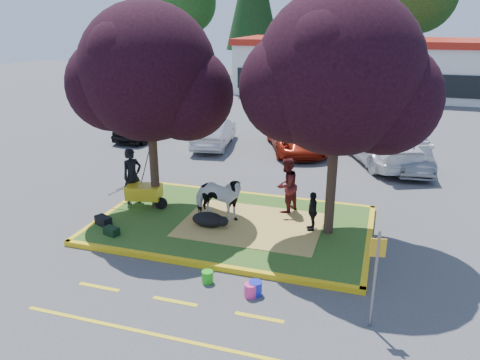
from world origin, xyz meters
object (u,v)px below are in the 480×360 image
(calf, at_px, (208,220))
(bucket_green, at_px, (207,277))
(wheelbarrow, at_px, (144,192))
(sign_post, at_px, (376,270))
(bucket_pink, at_px, (251,290))
(handler, at_px, (132,176))
(car_silver, at_px, (214,132))
(cow, at_px, (218,198))
(bucket_blue, at_px, (255,288))
(car_black, at_px, (144,124))

(calf, height_order, bucket_green, calf)
(wheelbarrow, relative_size, sign_post, 0.91)
(bucket_green, bearing_deg, bucket_pink, -12.32)
(handler, xyz_separation_m, car_silver, (-0.14, 8.15, -0.40))
(cow, xyz_separation_m, wheelbarrow, (-2.68, 0.27, -0.21))
(bucket_green, bearing_deg, car_silver, 109.69)
(bucket_blue, bearing_deg, car_black, 127.59)
(cow, xyz_separation_m, car_black, (-7.47, 9.12, -0.15))
(wheelbarrow, xyz_separation_m, car_silver, (-0.67, 8.37, 0.03))
(wheelbarrow, distance_m, car_silver, 8.40)
(sign_post, bearing_deg, bucket_green, 160.88)
(handler, relative_size, bucket_blue, 5.63)
(calf, distance_m, sign_post, 5.98)
(handler, height_order, wheelbarrow, handler)
(bucket_green, height_order, car_silver, car_silver)
(cow, distance_m, car_black, 11.79)
(wheelbarrow, bearing_deg, bucket_pink, -49.14)
(bucket_blue, bearing_deg, calf, 128.44)
(bucket_blue, distance_m, car_silver, 13.25)
(cow, distance_m, wheelbarrow, 2.70)
(bucket_blue, relative_size, car_silver, 0.08)
(bucket_pink, bearing_deg, handler, 142.98)
(calf, xyz_separation_m, bucket_pink, (2.20, -2.98, -0.21))
(sign_post, height_order, bucket_pink, sign_post)
(wheelbarrow, distance_m, bucket_pink, 6.09)
(calf, distance_m, bucket_blue, 3.68)
(cow, xyz_separation_m, bucket_green, (0.91, -3.25, -0.73))
(wheelbarrow, distance_m, car_black, 10.07)
(calf, distance_m, bucket_green, 2.92)
(bucket_pink, distance_m, bucket_blue, 0.14)
(handler, xyz_separation_m, wheelbarrow, (0.54, -0.22, -0.43))
(handler, height_order, car_black, handler)
(cow, distance_m, calf, 0.74)
(calf, bearing_deg, handler, 165.72)
(wheelbarrow, bearing_deg, bucket_blue, -47.86)
(bucket_pink, distance_m, car_black, 15.84)
(car_silver, bearing_deg, cow, 102.80)
(bucket_pink, bearing_deg, wheelbarrow, 141.58)
(sign_post, height_order, car_black, sign_post)
(cow, distance_m, bucket_green, 3.45)
(handler, distance_m, car_black, 9.63)
(bucket_blue, xyz_separation_m, car_black, (-9.63, 12.52, 0.56))
(wheelbarrow, distance_m, bucket_blue, 6.09)
(wheelbarrow, relative_size, car_silver, 0.47)
(cow, distance_m, handler, 3.26)
(handler, distance_m, bucket_green, 5.64)
(sign_post, xyz_separation_m, bucket_green, (-3.88, 0.56, -1.18))
(cow, bearing_deg, sign_post, -121.41)
(calf, distance_m, wheelbarrow, 2.69)
(handler, height_order, bucket_green, handler)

